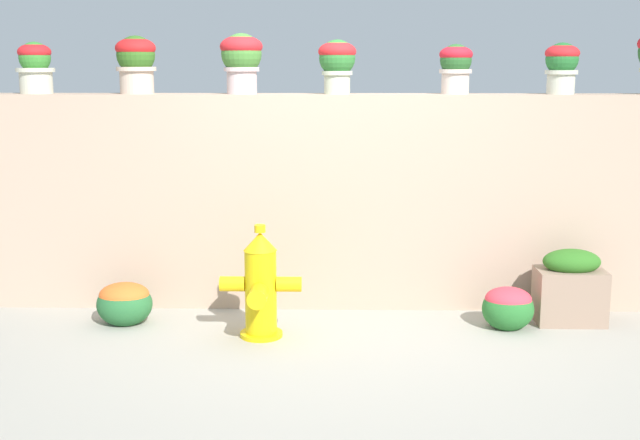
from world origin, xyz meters
name	(u,v)px	position (x,y,z in m)	size (l,w,h in m)	color
ground_plane	(342,346)	(0.00, 0.00, 0.00)	(24.00, 24.00, 0.00)	#9F9B8E
stone_wall	(343,201)	(0.00, 0.98, 0.81)	(5.31, 0.33, 1.62)	tan
potted_plant_0	(35,65)	(-2.29, 0.96, 1.83)	(0.28, 0.28, 0.38)	beige
potted_plant_1	(136,60)	(-1.53, 0.96, 1.86)	(0.30, 0.30, 0.43)	beige
potted_plant_2	(241,57)	(-0.75, 0.96, 1.89)	(0.31, 0.31, 0.44)	beige
potted_plant_3	(337,61)	(-0.04, 0.95, 1.86)	(0.28, 0.28, 0.40)	beige
potted_plant_4	(456,65)	(0.83, 0.98, 1.83)	(0.24, 0.24, 0.36)	beige
potted_plant_5	(562,64)	(1.59, 0.95, 1.84)	(0.25, 0.25, 0.37)	beige
fire_hydrant	(261,287)	(-0.56, 0.17, 0.35)	(0.56, 0.44, 0.78)	yellow
flower_bush_left	(508,306)	(1.17, 0.40, 0.16)	(0.36, 0.33, 0.31)	#286E2D
flower_bush_right	(124,301)	(-1.56, 0.44, 0.16)	(0.40, 0.36, 0.31)	#276432
planter_box	(570,288)	(1.64, 0.54, 0.26)	(0.48, 0.31, 0.54)	gray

